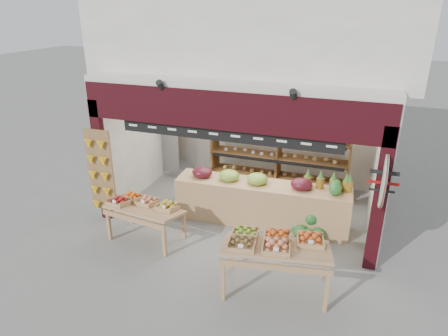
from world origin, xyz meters
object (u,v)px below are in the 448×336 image
refrigerator (176,142)px  mid_counter (261,202)px  cardboard_stack (206,195)px  display_table_left (143,206)px  back_shelving (279,144)px  watermelon_pile (309,227)px  display_table_right (272,244)px

refrigerator → mid_counter: (2.90, -1.93, -0.40)m
refrigerator → cardboard_stack: 2.22m
display_table_left → cardboard_stack: bearing=69.6°
back_shelving → watermelon_pile: bearing=-60.7°
display_table_right → watermelon_pile: 1.94m
mid_counter → display_table_right: size_ratio=2.00×
display_table_right → cardboard_stack: bearing=131.3°
watermelon_pile → back_shelving: bearing=119.3°
display_table_left → display_table_right: bearing=-13.7°
display_table_right → refrigerator: bearing=132.4°
mid_counter → display_table_left: size_ratio=2.43×
back_shelving → cardboard_stack: size_ratio=3.27×
mid_counter → display_table_left: mid_counter is taller
refrigerator → mid_counter: refrigerator is taller
display_table_right → watermelon_pile: display_table_right is taller
back_shelving → mid_counter: (0.01, -1.73, -0.72)m
display_table_right → back_shelving: bearing=100.8°
display_table_left → watermelon_pile: 3.37m
refrigerator → cardboard_stack: bearing=-28.8°
cardboard_stack → watermelon_pile: bearing=-13.9°
cardboard_stack → display_table_left: bearing=-110.4°
refrigerator → watermelon_pile: bearing=-11.2°
cardboard_stack → watermelon_pile: cardboard_stack is taller
back_shelving → display_table_left: back_shelving is taller
cardboard_stack → watermelon_pile: 2.57m
cardboard_stack → mid_counter: size_ratio=0.28×
refrigerator → display_table_right: 5.33m
cardboard_stack → display_table_right: display_table_right is taller
cardboard_stack → display_table_right: bearing=-48.7°
back_shelving → display_table_right: size_ratio=1.85×
back_shelving → refrigerator: size_ratio=1.89×
refrigerator → display_table_left: refrigerator is taller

